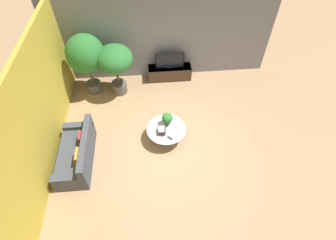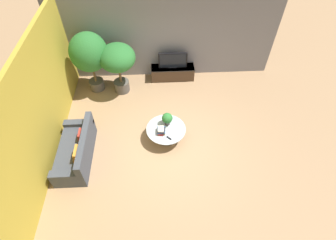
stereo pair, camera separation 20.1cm
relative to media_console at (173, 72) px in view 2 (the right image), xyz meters
name	(u,v)px [view 2 (the right image)]	position (x,y,z in m)	size (l,w,h in m)	color
ground_plane	(171,143)	(-0.22, -2.94, -0.25)	(24.00, 24.00, 0.00)	#9E7A56
back_wall_stone	(166,36)	(-0.22, 0.32, 1.25)	(7.40, 0.12, 3.00)	gray
side_wall_left	(40,105)	(-3.48, -2.74, 1.25)	(0.12, 7.40, 3.00)	gold
media_console	(173,72)	(0.00, 0.00, 0.00)	(1.54, 0.50, 0.48)	#473323
television	(173,60)	(0.00, 0.00, 0.51)	(0.98, 0.13, 0.57)	black
coffee_table	(166,132)	(-0.36, -2.76, 0.04)	(1.12, 1.12, 0.41)	#756656
couch_by_wall	(77,151)	(-2.80, -3.31, 0.03)	(0.84, 1.87, 0.84)	#3D424C
potted_palm_tall	(89,54)	(-2.65, -0.43, 1.16)	(1.19, 1.19, 2.10)	#514C47
potted_palm_corner	(118,60)	(-1.78, -0.58, 1.00)	(1.15, 1.15, 1.77)	#514C47
potted_plant_tabletop	(167,118)	(-0.31, -2.57, 0.39)	(0.30, 0.30, 0.40)	#514C47
book_stack	(161,131)	(-0.50, -2.88, 0.24)	(0.24, 0.30, 0.16)	gold
remote_black	(169,138)	(-0.29, -3.10, 0.17)	(0.04, 0.16, 0.02)	black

